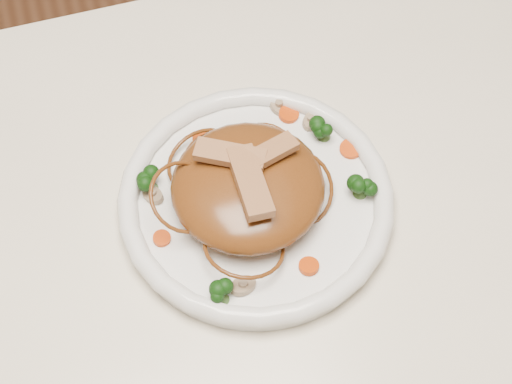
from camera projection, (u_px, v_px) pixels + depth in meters
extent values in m
cube|color=white|center=(199.00, 315.00, 0.72)|extent=(1.20, 0.80, 0.04)
cylinder|color=brown|center=(471.00, 134.00, 1.30)|extent=(0.06, 0.06, 0.71)
cylinder|color=white|center=(256.00, 204.00, 0.76)|extent=(0.32, 0.32, 0.02)
ellipsoid|color=#603212|center=(248.00, 186.00, 0.73)|extent=(0.15, 0.15, 0.05)
cube|color=tan|center=(267.00, 154.00, 0.71)|extent=(0.06, 0.04, 0.01)
cube|color=tan|center=(230.00, 155.00, 0.71)|extent=(0.07, 0.05, 0.01)
cube|color=tan|center=(250.00, 182.00, 0.69)|extent=(0.03, 0.08, 0.01)
cylinder|color=#BA2B06|center=(289.00, 114.00, 0.80)|extent=(0.03, 0.03, 0.00)
cylinder|color=#BA2B06|center=(162.00, 238.00, 0.72)|extent=(0.02, 0.02, 0.00)
cylinder|color=#BA2B06|center=(351.00, 149.00, 0.78)|extent=(0.03, 0.03, 0.00)
cylinder|color=#BA2B06|center=(202.00, 139.00, 0.78)|extent=(0.02, 0.02, 0.00)
cylinder|color=#BA2B06|center=(309.00, 266.00, 0.71)|extent=(0.02, 0.02, 0.00)
cylinder|color=tan|center=(243.00, 286.00, 0.70)|extent=(0.03, 0.03, 0.01)
cylinder|color=tan|center=(310.00, 122.00, 0.80)|extent=(0.03, 0.03, 0.01)
cylinder|color=tan|center=(153.00, 195.00, 0.75)|extent=(0.03, 0.03, 0.01)
cylinder|color=tan|center=(279.00, 106.00, 0.81)|extent=(0.03, 0.03, 0.01)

